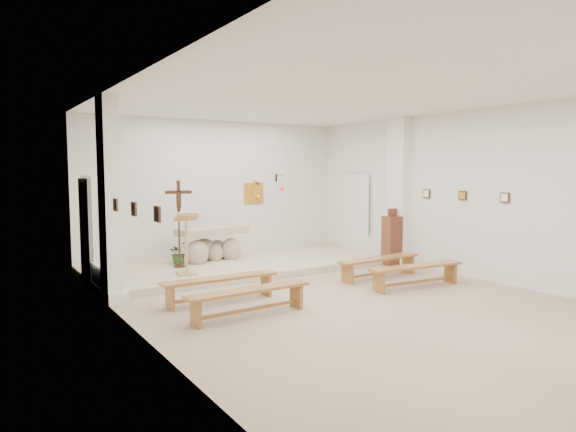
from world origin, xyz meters
TOP-DOWN VIEW (x-y plane):
  - ground at (0.00, 0.00)m, footprint 7.00×10.00m
  - wall_left at (-3.49, 0.00)m, footprint 0.02×10.00m
  - wall_right at (3.49, 0.00)m, footprint 0.02×10.00m
  - wall_back at (0.00, 4.99)m, footprint 7.00×0.02m
  - ceiling at (0.00, 0.00)m, footprint 7.00×10.00m
  - sanctuary_platform at (0.00, 3.50)m, footprint 6.98×3.00m
  - pilaster_left at (-3.37, 2.00)m, footprint 0.26×0.55m
  - pilaster_right at (3.37, 2.00)m, footprint 0.26×0.55m
  - gold_wall_relief at (1.05, 4.96)m, footprint 0.55×0.04m
  - sanctuary_lamp at (1.75, 4.71)m, footprint 0.11×0.36m
  - station_frame_left_front at (-3.47, -0.80)m, footprint 0.03×0.20m
  - station_frame_left_mid at (-3.47, 0.20)m, footprint 0.03×0.20m
  - station_frame_left_rear at (-3.47, 1.20)m, footprint 0.03×0.20m
  - station_frame_right_front at (3.47, -0.80)m, footprint 0.03×0.20m
  - station_frame_right_mid at (3.47, 0.20)m, footprint 0.03×0.20m
  - station_frame_right_rear at (3.47, 1.20)m, footprint 0.03×0.20m
  - radiator_left at (-3.43, 2.70)m, footprint 0.10×0.85m
  - radiator_right at (3.43, 2.70)m, footprint 0.10×0.85m
  - altar at (-0.60, 4.02)m, footprint 1.72×0.86m
  - lectern at (-1.71, 2.77)m, footprint 0.52×0.46m
  - crucifix_stand at (-1.54, 3.61)m, footprint 0.56×0.25m
  - potted_plant at (-1.42, 4.00)m, footprint 0.55×0.51m
  - donation_pedestal at (3.09, 1.89)m, footprint 0.41×0.41m
  - bench_left_front at (-1.82, 0.94)m, footprint 2.08×0.34m
  - bench_right_front at (1.82, 0.94)m, footprint 2.09×0.44m
  - bench_left_second at (-1.82, -0.10)m, footprint 2.09×0.42m
  - bench_right_second at (1.82, -0.10)m, footprint 2.09×0.51m

SIDE VIEW (x-z plane):
  - ground at x=0.00m, z-range 0.00..0.00m
  - sanctuary_platform at x=0.00m, z-range 0.00..0.15m
  - radiator_left at x=-3.43m, z-range 0.01..0.53m
  - radiator_right at x=3.43m, z-range 0.01..0.53m
  - bench_left_front at x=-1.82m, z-range 0.11..0.55m
  - bench_right_front at x=1.82m, z-range 0.11..0.55m
  - bench_left_second at x=-1.82m, z-range 0.11..0.55m
  - bench_right_second at x=1.82m, z-range 0.11..0.55m
  - potted_plant at x=-1.42m, z-range 0.15..0.66m
  - altar at x=-0.60m, z-range 0.05..0.90m
  - donation_pedestal at x=3.09m, z-range -0.08..1.27m
  - lectern at x=-1.71m, z-range 0.14..1.43m
  - crucifix_stand at x=-1.54m, z-range 0.30..2.18m
  - gold_wall_relief at x=1.05m, z-range 1.38..1.92m
  - station_frame_left_front at x=-3.47m, z-range 1.62..1.82m
  - station_frame_left_mid at x=-3.47m, z-range 1.62..1.82m
  - station_frame_left_rear at x=-3.47m, z-range 1.62..1.82m
  - station_frame_right_front at x=3.47m, z-range 1.62..1.82m
  - station_frame_right_mid at x=3.47m, z-range 1.62..1.82m
  - station_frame_right_rear at x=3.47m, z-range 1.62..1.82m
  - wall_left at x=-3.49m, z-range 0.00..3.50m
  - wall_right at x=3.49m, z-range 0.00..3.50m
  - wall_back at x=0.00m, z-range 0.00..3.50m
  - pilaster_left at x=-3.37m, z-range 0.00..3.50m
  - pilaster_right at x=3.37m, z-range 0.00..3.50m
  - sanctuary_lamp at x=1.75m, z-range 1.59..2.03m
  - ceiling at x=0.00m, z-range 3.48..3.50m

